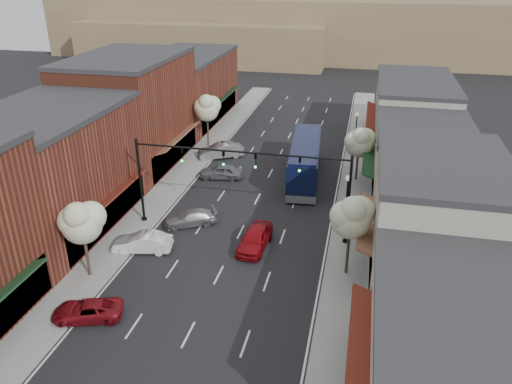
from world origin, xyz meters
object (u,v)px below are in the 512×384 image
Objects in this scene: parked_car_b at (143,242)px; tree_right_far at (360,141)px; coach_bus at (305,160)px; lamp_post_far at (356,126)px; parked_car_c at (190,218)px; tree_left_far at (207,107)px; signal_mast_right at (316,184)px; parked_car_e at (221,151)px; tree_left_near at (81,221)px; signal_mast_left at (168,171)px; tree_right_near at (352,216)px; red_hatchback at (255,238)px; lamp_post_near at (347,193)px; parked_car_a at (88,310)px; parked_car_d at (221,172)px.

tree_right_far is at bearing 127.71° from parked_car_b.
lamp_post_far is at bearing 58.31° from coach_bus.
lamp_post_far is 23.22m from parked_car_c.
tree_left_far is 13.59m from coach_bus.
signal_mast_right is at bearing -52.29° from tree_left_far.
lamp_post_far is at bearing 78.90° from parked_car_e.
signal_mast_left is at bearing 71.90° from tree_left_near.
tree_right_near is 7.94m from red_hatchback.
tree_left_far reaches higher than lamp_post_near.
signal_mast_left is at bearing 161.88° from parked_car_b.
coach_bus is (-4.38, 9.03, -1.09)m from lamp_post_near.
signal_mast_left reaches higher than coach_bus.
parked_car_e is at bearing 154.75° from coach_bus.
parked_car_c is (4.05, 8.32, -3.61)m from tree_left_near.
tree_left_near is at bearing -125.16° from coach_bus.
parked_car_a is 7.69m from parked_car_b.
lamp_post_near is 0.97× the size of red_hatchback.
parked_car_e is at bearing 158.29° from parked_car_c.
tree_left_far is 16.26m from lamp_post_far.
tree_left_near is (-13.87, -8.05, -0.40)m from signal_mast_right.
lamp_post_far is 23.00m from red_hatchback.
coach_bus is (-4.93, -0.42, -2.07)m from tree_right_far.
parked_car_e reaches higher than parked_car_c.
signal_mast_left reaches higher than parked_car_c.
coach_bus is at bearing -117.33° from lamp_post_far.
tree_right_near reaches higher than tree_left_near.
signal_mast_right reaches higher than lamp_post_near.
tree_left_far is 1.51× the size of parked_car_a.
lamp_post_near is (-0.55, 6.56, -1.45)m from tree_right_near.
parked_car_b is at bearing -179.30° from tree_right_near.
signal_mast_right is 2.03× the size of parked_car_a.
parked_car_b is at bearing -154.31° from lamp_post_near.
tree_right_near is 19.15m from parked_car_d.
tree_left_near is at bearing -149.86° from signal_mast_right.
tree_right_near is 16.54m from coach_bus.
parked_car_e is at bearing 126.79° from tree_right_near.
tree_right_near is at bearing -12.60° from red_hatchback.
red_hatchback is at bearing 95.39° from parked_car_b.
signal_mast_left is at bearing -81.65° from tree_left_far.
tree_right_far is at bearing 130.98° from parked_car_a.
signal_mast_right is 1.51× the size of tree_right_far.
tree_right_far is at bearing 0.48° from coach_bus.
tree_left_far is at bearing -171.92° from parked_car_e.
signal_mast_left is 4.27m from parked_car_c.
signal_mast_left is 1.85× the size of lamp_post_far.
lamp_post_near is 1.06× the size of parked_car_c.
tree_right_far is 17.66m from tree_left_far.
signal_mast_right is 1.96× the size of parked_car_c.
signal_mast_left is 2.03× the size of parked_car_a.
tree_left_far is at bearing 127.71° from signal_mast_right.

